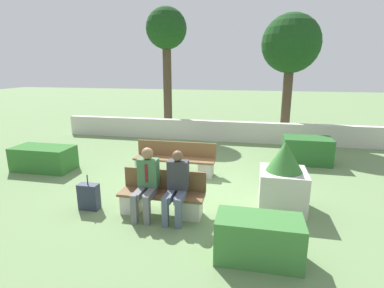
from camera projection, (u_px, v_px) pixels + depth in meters
ground_plane at (191, 185)px, 7.22m from camera, size 60.00×60.00×0.00m
perimeter_wall at (216, 131)px, 11.49m from camera, size 12.18×0.30×0.77m
bench_front at (162, 198)px, 5.79m from camera, size 1.66×0.48×0.82m
bench_left_side at (175, 161)px, 7.97m from camera, size 2.16×0.48×0.82m
person_seated_man at (146, 180)px, 5.61m from camera, size 0.38×0.64×1.32m
person_seated_woman at (176, 183)px, 5.50m from camera, size 0.38×0.64×1.29m
hedge_block_near_left at (307, 150)px, 8.82m from camera, size 1.35×0.85×0.77m
hedge_block_near_right at (44, 158)px, 8.24m from camera, size 1.61×0.81×0.65m
hedge_block_mid_left at (259, 239)px, 4.37m from camera, size 1.25×0.62×0.67m
planter_corner_left at (283, 179)px, 5.91m from camera, size 0.89×0.89×1.39m
suitcase at (89, 197)px, 5.96m from camera, size 0.40×0.20×0.73m
tree_leftmost at (166, 34)px, 12.36m from camera, size 1.68×1.68×5.15m
tree_center_left at (291, 46)px, 11.05m from camera, size 2.15×2.15×4.68m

